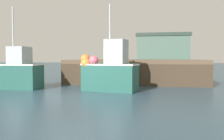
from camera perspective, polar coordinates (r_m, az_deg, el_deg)
The scene contains 6 objects.
ground at distance 10.96m, azimuth -9.64°, elevation -6.54°, with size 120.00×160.00×0.10m.
pier at distance 17.50m, azimuth 5.71°, elevation 1.45°, with size 9.28×6.60×1.61m.
fishing_boat_near_left at distance 14.63m, azimuth -22.01°, elevation -0.56°, with size 3.06×1.39×4.59m.
fishing_boat_near_right at distance 12.59m, azimuth -0.75°, elevation -0.21°, with size 3.28×1.84×4.52m.
dockworker at distance 19.26m, azimuth -1.49°, elevation 4.96°, with size 0.34×0.34×1.67m.
warehouse at distance 40.29m, azimuth 11.83°, elevation 4.35°, with size 8.36×5.63×5.64m.
Camera 1 is at (3.61, -10.19, 1.73)m, focal length 38.68 mm.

